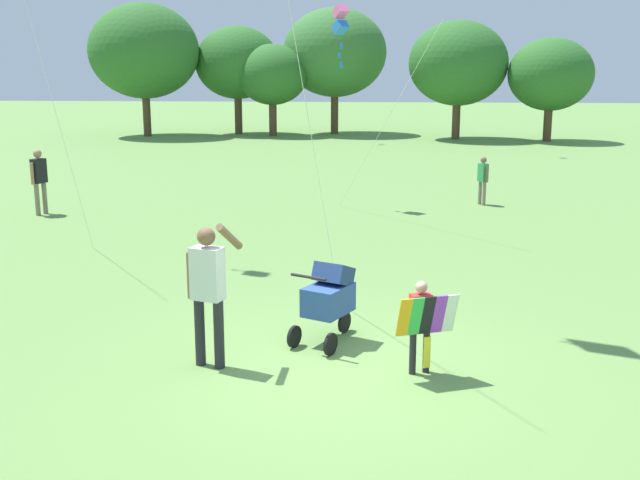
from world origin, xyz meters
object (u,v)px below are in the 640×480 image
Objects in this scene: child_with_butterfly_kite at (422,319)px; stroller at (329,295)px; kite_orange_delta at (341,21)px; person_adult_flyer at (208,284)px; person_red_shirt at (483,177)px; person_sitting_far at (39,176)px.

child_with_butterfly_kite is 1.47m from stroller.
child_with_butterfly_kite is at bearing -82.19° from kite_orange_delta.
child_with_butterfly_kite is 0.23× the size of kite_orange_delta.
person_adult_flyer is 1.65m from stroller.
kite_orange_delta is 4.00× the size of person_red_shirt.
person_adult_flyer is at bearing -112.38° from person_red_shirt.
kite_orange_delta is 5.07m from person_red_shirt.
kite_orange_delta is (-1.43, 10.46, 3.71)m from child_with_butterfly_kite.
person_adult_flyer is at bearing -145.29° from stroller.
person_red_shirt reaches higher than child_with_butterfly_kite.
child_with_butterfly_kite is 11.19m from kite_orange_delta.
kite_orange_delta is at bearing 13.19° from person_sitting_far.
kite_orange_delta is 3.15× the size of person_sitting_far.
person_sitting_far is at bearing -168.83° from person_red_shirt.
person_adult_flyer is at bearing -56.55° from person_sitting_far.
person_sitting_far reaches higher than stroller.
person_red_shirt is (3.48, 0.44, -3.66)m from kite_orange_delta.
kite_orange_delta is 7.81m from person_sitting_far.
stroller is 0.73× the size of person_sitting_far.
child_with_butterfly_kite is 0.72× the size of person_sitting_far.
kite_orange_delta reaches higher than stroller.
person_sitting_far reaches higher than person_red_shirt.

